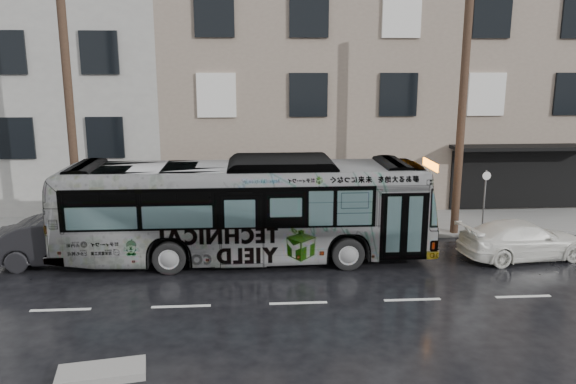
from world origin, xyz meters
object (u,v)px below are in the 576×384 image
object	(u,v)px
utility_pole_rear	(70,117)
sign_post	(484,201)
utility_pole_front	(462,114)
bus	(245,210)
dark_sedan	(69,240)
white_sedan	(523,240)

from	to	relation	value
utility_pole_rear	sign_post	size ratio (longest dim) A/B	3.75
utility_pole_front	bus	xyz separation A→B (m)	(-7.95, -2.04, -2.93)
dark_sedan	sign_post	bearing A→B (deg)	-85.56
utility_pole_front	white_sedan	world-z (taller)	utility_pole_front
bus	dark_sedan	world-z (taller)	bus
sign_post	dark_sedan	bearing A→B (deg)	-172.00
white_sedan	dark_sedan	world-z (taller)	dark_sedan
utility_pole_front	utility_pole_rear	xyz separation A→B (m)	(-14.00, 0.00, 0.00)
bus	dark_sedan	xyz separation A→B (m)	(-5.80, -0.05, -0.93)
sign_post	white_sedan	size ratio (longest dim) A/B	0.55
dark_sedan	bus	bearing A→B (deg)	-93.07
sign_post	dark_sedan	xyz separation A→B (m)	(-14.85, -2.09, -0.56)
utility_pole_rear	sign_post	bearing A→B (deg)	0.00
utility_pole_rear	white_sedan	size ratio (longest dim) A/B	2.05
bus	sign_post	bearing A→B (deg)	-77.17
sign_post	white_sedan	distance (m)	2.71
utility_pole_front	bus	bearing A→B (deg)	-165.63
utility_pole_rear	sign_post	world-z (taller)	utility_pole_rear
utility_pole_front	white_sedan	distance (m)	4.99
utility_pole_rear	sign_post	distance (m)	15.46
bus	white_sedan	xyz separation A→B (m)	(9.37, -0.56, -1.08)
utility_pole_rear	white_sedan	bearing A→B (deg)	-9.56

